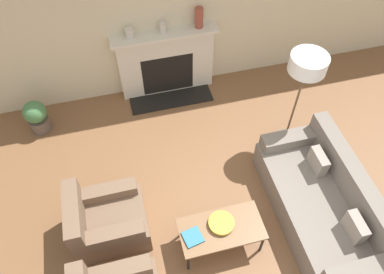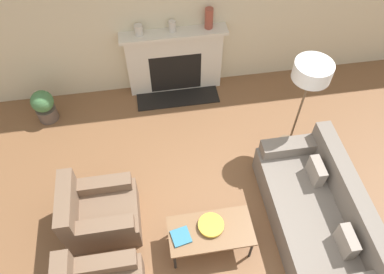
# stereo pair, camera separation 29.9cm
# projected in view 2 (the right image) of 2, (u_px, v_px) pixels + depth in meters

# --- Properties ---
(ground_plane) EXTENTS (18.00, 18.00, 0.00)m
(ground_plane) POSITION_uv_depth(u_px,v_px,m) (222.00, 252.00, 4.62)
(ground_plane) COLOR brown
(wall_back) EXTENTS (18.00, 0.06, 2.90)m
(wall_back) POSITION_uv_depth(u_px,v_px,m) (184.00, 6.00, 5.38)
(wall_back) COLOR beige
(wall_back) RESTS_ON ground_plane
(fireplace) EXTENTS (1.63, 0.59, 1.14)m
(fireplace) POSITION_uv_depth(u_px,v_px,m) (175.00, 62.00, 5.98)
(fireplace) COLOR beige
(fireplace) RESTS_ON ground_plane
(couch) EXTENTS (0.95, 2.07, 0.82)m
(couch) POSITION_uv_depth(u_px,v_px,m) (318.00, 215.00, 4.61)
(couch) COLOR slate
(couch) RESTS_ON ground_plane
(armchair_far) EXTENTS (0.88, 0.76, 0.81)m
(armchair_far) POSITION_uv_depth(u_px,v_px,m) (99.00, 213.00, 4.62)
(armchair_far) COLOR brown
(armchair_far) RESTS_ON ground_plane
(coffee_table) EXTENTS (0.99, 0.51, 0.43)m
(coffee_table) POSITION_uv_depth(u_px,v_px,m) (211.00, 232.00, 4.37)
(coffee_table) COLOR brown
(coffee_table) RESTS_ON ground_plane
(bowl) EXTENTS (0.31, 0.31, 0.06)m
(bowl) POSITION_uv_depth(u_px,v_px,m) (211.00, 225.00, 4.35)
(bowl) COLOR gold
(bowl) RESTS_ON coffee_table
(book) EXTENTS (0.24, 0.24, 0.02)m
(book) POSITION_uv_depth(u_px,v_px,m) (181.00, 237.00, 4.29)
(book) COLOR teal
(book) RESTS_ON coffee_table
(floor_lamp) EXTENTS (0.48, 0.48, 1.59)m
(floor_lamp) POSITION_uv_depth(u_px,v_px,m) (310.00, 78.00, 4.58)
(floor_lamp) COLOR brown
(floor_lamp) RESTS_ON ground_plane
(mantel_vase_left) EXTENTS (0.13, 0.13, 0.15)m
(mantel_vase_left) POSITION_uv_depth(u_px,v_px,m) (139.00, 30.00, 5.42)
(mantel_vase_left) COLOR beige
(mantel_vase_left) RESTS_ON fireplace
(mantel_vase_center_left) EXTENTS (0.10, 0.10, 0.17)m
(mantel_vase_center_left) POSITION_uv_depth(u_px,v_px,m) (172.00, 26.00, 5.46)
(mantel_vase_center_left) COLOR beige
(mantel_vase_center_left) RESTS_ON fireplace
(mantel_vase_center_right) EXTENTS (0.12, 0.12, 0.32)m
(mantel_vase_center_right) POSITION_uv_depth(u_px,v_px,m) (209.00, 18.00, 5.46)
(mantel_vase_center_right) COLOR brown
(mantel_vase_center_right) RESTS_ON fireplace
(potted_plant) EXTENTS (0.34, 0.34, 0.55)m
(potted_plant) POSITION_uv_depth(u_px,v_px,m) (44.00, 106.00, 5.76)
(potted_plant) COLOR brown
(potted_plant) RESTS_ON ground_plane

